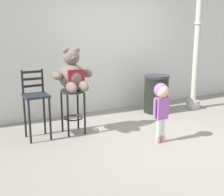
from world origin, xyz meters
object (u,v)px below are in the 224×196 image
at_px(teddy_bear, 73,75).
at_px(child_walking, 161,100).
at_px(lamppost, 196,50).
at_px(bar_stool_with_teddy, 73,102).
at_px(trash_bin, 156,94).
at_px(bar_chair_empty, 36,100).

relative_size(teddy_bear, child_walking, 0.74).
bearing_deg(child_walking, lamppost, -105.03).
height_order(bar_stool_with_teddy, child_walking, child_walking).
xyz_separation_m(teddy_bear, trash_bin, (1.93, 0.37, -0.59)).
distance_m(bar_stool_with_teddy, teddy_bear, 0.46).
distance_m(teddy_bear, child_walking, 1.43).
height_order(child_walking, bar_chair_empty, bar_chair_empty).
bearing_deg(teddy_bear, child_walking, -44.73).
bearing_deg(trash_bin, bar_stool_with_teddy, -170.08).
distance_m(bar_stool_with_teddy, child_walking, 1.42).
bearing_deg(trash_bin, bar_chair_empty, -173.60).
height_order(teddy_bear, trash_bin, teddy_bear).
bearing_deg(lamppost, trash_bin, 169.81).
bearing_deg(trash_bin, child_walking, -124.84).
relative_size(bar_stool_with_teddy, child_walking, 0.80).
height_order(child_walking, trash_bin, child_walking).
relative_size(teddy_bear, bar_chair_empty, 0.63).
bearing_deg(child_walking, trash_bin, -83.23).
height_order(teddy_bear, child_walking, teddy_bear).
xyz_separation_m(bar_stool_with_teddy, lamppost, (2.80, 0.18, 0.71)).
distance_m(lamppost, bar_chair_empty, 3.43).
xyz_separation_m(child_walking, lamppost, (1.81, 1.19, 0.57)).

